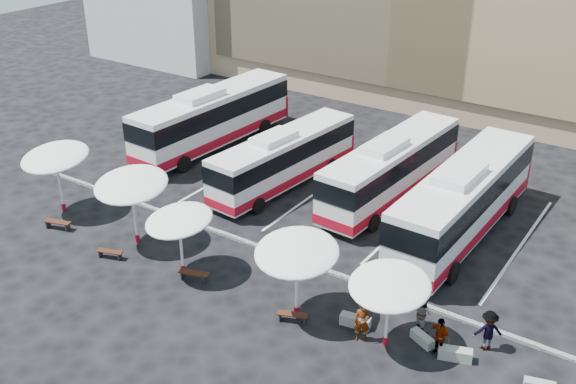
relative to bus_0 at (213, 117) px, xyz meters
The scene contains 23 objects.
ground 13.95m from the bus_0, 45.26° to the right, with size 120.00×120.00×0.00m, color black.
curb_divider 13.59m from the bus_0, 43.76° to the right, with size 34.00×0.25×0.15m, color black.
bay_lines 10.09m from the bus_0, 10.45° to the right, with size 24.15×12.00×0.01m.
bus_0 is the anchor object (origin of this frame).
bus_1 7.90m from the bus_0, 17.97° to the right, with size 3.47×11.48×3.59m.
bus_2 13.63m from the bus_0, ahead, with size 3.39×12.27×3.85m.
bus_3 18.80m from the bus_0, ahead, with size 3.35×13.40×4.24m.
sunshade_0 12.25m from the bus_0, 94.80° to the right, with size 3.71×3.76×3.86m.
sunshade_1 13.35m from the bus_0, 68.01° to the right, with size 4.41×4.45×3.90m.
sunshade_2 15.87m from the bus_0, 56.04° to the right, with size 4.25×4.27×3.35m.
sunshade_3 20.04m from the bus_0, 40.29° to the right, with size 4.08×4.12×3.76m.
sunshade_4 23.14m from the bus_0, 32.98° to the right, with size 3.52×3.56×3.43m.
wood_bench_0 13.86m from the bus_0, 88.21° to the right, with size 1.55×0.82×0.46m.
wood_bench_1 15.18m from the bus_0, 70.70° to the right, with size 1.37×0.76×0.41m.
wood_bench_2 16.68m from the bus_0, 53.85° to the right, with size 1.52×0.83×0.45m.
wood_bench_3 20.51m from the bus_0, 41.13° to the right, with size 1.38×0.83×0.41m.
conc_bench_0 21.63m from the bus_0, 34.42° to the right, with size 1.31×0.44×0.49m, color gray.
conc_bench_1 23.76m from the bus_0, 29.45° to the right, with size 1.13×0.38×0.42m, color gray.
conc_bench_2 25.16m from the bus_0, 28.17° to the right, with size 1.33×0.44×0.50m, color gray.
passenger_0 22.52m from the bus_0, 34.89° to the right, with size 0.68×0.45×1.86m, color black.
passenger_1 23.01m from the bus_0, 28.20° to the right, with size 0.84×0.66×1.73m, color black.
passenger_2 24.55m from the bus_0, 29.16° to the right, with size 1.03×0.43×1.75m, color black.
passenger_3 25.23m from the bus_0, 24.62° to the right, with size 1.18×0.68×1.82m, color black.
Camera 1 is at (18.61, -23.28, 18.04)m, focal length 42.00 mm.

